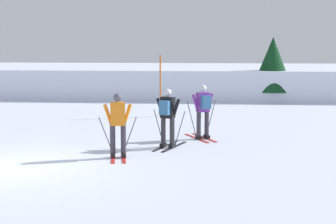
% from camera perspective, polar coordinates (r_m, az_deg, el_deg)
% --- Properties ---
extents(ground_plane, '(120.00, 120.00, 0.00)m').
position_cam_1_polar(ground_plane, '(12.81, -16.83, -6.03)').
color(ground_plane, silver).
extents(far_snow_ridge, '(80.00, 9.60, 1.57)m').
position_cam_1_polar(far_snow_ridge, '(30.39, -4.31, 3.73)').
color(far_snow_ridge, silver).
rests_on(far_snow_ridge, ground).
extents(skier_orange, '(0.99, 1.64, 1.71)m').
position_cam_1_polar(skier_orange, '(13.14, -5.72, -1.31)').
color(skier_orange, red).
rests_on(skier_orange, ground).
extents(skier_purple, '(1.07, 1.59, 1.71)m').
position_cam_1_polar(skier_purple, '(15.61, 4.02, 0.34)').
color(skier_purple, red).
rests_on(skier_purple, ground).
extents(skier_black, '(0.95, 1.63, 1.71)m').
position_cam_1_polar(skier_black, '(14.29, -0.07, -0.35)').
color(skier_black, black).
rests_on(skier_black, ground).
extents(trail_marker_pole, '(0.06, 0.06, 2.51)m').
position_cam_1_polar(trail_marker_pole, '(20.39, -0.88, 3.00)').
color(trail_marker_pole, '#C65614').
rests_on(trail_marker_pole, ground).
extents(conifer_far_right, '(2.18, 2.18, 3.29)m').
position_cam_1_polar(conifer_far_right, '(26.29, 11.80, 5.35)').
color(conifer_far_right, '#513823').
rests_on(conifer_far_right, ground).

